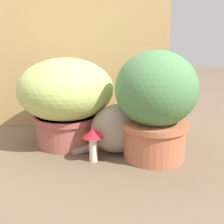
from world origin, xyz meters
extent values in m
plane|color=brown|center=(0.00, 0.00, 0.00)|extent=(6.00, 6.00, 0.00)
cube|color=tan|center=(0.02, 0.46, 0.50)|extent=(1.01, 0.03, 1.00)
cylinder|color=#AB5A50|center=(-0.06, 0.13, 0.07)|extent=(0.28, 0.28, 0.14)
cylinder|color=#B15350|center=(-0.06, 0.13, 0.13)|extent=(0.31, 0.31, 0.02)
ellipsoid|color=#B5CC69|center=(-0.06, 0.13, 0.26)|extent=(0.44, 0.44, 0.28)
cylinder|color=#BA6745|center=(0.30, -0.08, 0.08)|extent=(0.26, 0.26, 0.16)
cylinder|color=#B76643|center=(0.30, -0.08, 0.15)|extent=(0.28, 0.28, 0.02)
ellipsoid|color=#4E804B|center=(0.30, -0.08, 0.30)|extent=(0.33, 0.33, 0.31)
ellipsoid|color=gray|center=(0.17, 0.00, 0.11)|extent=(0.29, 0.22, 0.22)
ellipsoid|color=beige|center=(0.26, 0.02, 0.10)|extent=(0.09, 0.11, 0.11)
sphere|color=gray|center=(0.28, 0.02, 0.23)|extent=(0.13, 0.13, 0.11)
cone|color=gray|center=(0.27, 0.05, 0.29)|extent=(0.04, 0.04, 0.04)
cone|color=gray|center=(0.28, -0.01, 0.29)|extent=(0.04, 0.04, 0.04)
cylinder|color=gray|center=(0.04, 0.01, 0.02)|extent=(0.19, 0.07, 0.07)
cylinder|color=silver|center=(-0.10, 0.05, 0.04)|extent=(0.03, 0.03, 0.08)
cone|color=pink|center=(-0.10, 0.05, 0.10)|extent=(0.07, 0.07, 0.04)
cylinder|color=silver|center=(0.05, -0.08, 0.05)|extent=(0.03, 0.03, 0.11)
cone|color=red|center=(0.05, -0.08, 0.12)|extent=(0.09, 0.09, 0.04)
camera|label=1|loc=(-0.02, -1.20, 0.52)|focal=47.08mm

